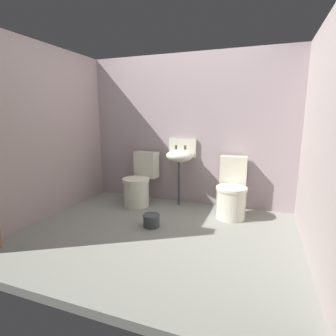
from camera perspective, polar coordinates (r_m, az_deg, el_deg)
The scene contains 8 objects.
ground_plane at distance 3.18m, azimuth -1.83°, elevation -14.17°, with size 3.48×2.69×0.08m, color gray.
wall_back at distance 4.01m, azimuth 4.52°, elevation 8.11°, with size 3.48×0.10×2.21m, color #A18F94.
wall_left at distance 3.85m, azimuth -24.08°, elevation 7.04°, with size 0.10×2.49×2.21m, color #A38F8C.
wall_right at distance 2.82m, azimuth 30.67°, elevation 5.24°, with size 0.10×2.49×2.21m, color #A49692.
toilet_left at distance 3.99m, azimuth -6.25°, elevation -3.37°, with size 0.45×0.63×0.78m.
toilet_right at distance 3.61m, azimuth 13.67°, elevation -5.19°, with size 0.43×0.62×0.78m.
sink at distance 3.86m, azimuth 2.57°, elevation 2.76°, with size 0.42×0.35×0.99m.
bucket at distance 3.25m, azimuth -3.62°, elevation -11.25°, with size 0.21×0.21×0.15m.
Camera 1 is at (1.08, -2.66, 1.33)m, focal length 28.05 mm.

